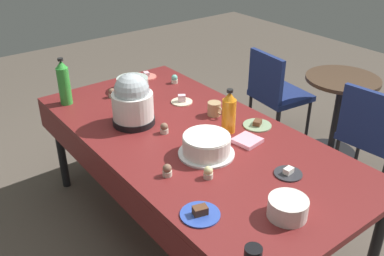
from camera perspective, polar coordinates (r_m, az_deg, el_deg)
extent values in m
plane|color=brown|center=(3.03, 0.00, -13.43)|extent=(9.00, 9.00, 0.00)
cube|color=maroon|center=(2.60, 0.00, -1.36)|extent=(2.20, 1.10, 0.04)
cylinder|color=black|center=(3.39, -17.08, -2.40)|extent=(0.06, 0.06, 0.71)
cylinder|color=black|center=(3.75, -3.80, 2.01)|extent=(0.06, 0.06, 0.71)
cylinder|color=black|center=(2.60, 23.23, -14.26)|extent=(0.06, 0.06, 0.71)
cube|color=maroon|center=(2.42, -10.39, -7.53)|extent=(2.20, 0.01, 0.18)
cube|color=maroon|center=(2.97, 8.36, 0.00)|extent=(2.20, 0.01, 0.18)
cylinder|color=silver|center=(2.40, 1.92, -3.37)|extent=(0.32, 0.32, 0.01)
cylinder|color=white|center=(2.37, 1.94, -2.24)|extent=(0.27, 0.27, 0.10)
cylinder|color=white|center=(2.34, 1.96, -1.11)|extent=(0.26, 0.26, 0.01)
cylinder|color=black|center=(2.74, -7.73, 1.01)|extent=(0.27, 0.27, 0.04)
cylinder|color=white|center=(2.69, -7.87, 2.96)|extent=(0.26, 0.26, 0.17)
sphere|color=#B2BCC1|center=(2.65, -8.01, 4.93)|extent=(0.22, 0.22, 0.22)
cylinder|color=#B2C6BC|center=(3.22, -7.90, 5.82)|extent=(0.23, 0.23, 0.09)
cylinder|color=silver|center=(1.99, 12.60, -10.31)|extent=(0.18, 0.18, 0.09)
cylinder|color=beige|center=(3.00, -1.37, 3.51)|extent=(0.15, 0.15, 0.01)
cube|color=beige|center=(2.99, -1.37, 4.00)|extent=(0.06, 0.06, 0.05)
cylinder|color=#2D2D33|center=(2.29, 12.66, -5.94)|extent=(0.15, 0.15, 0.01)
cube|color=white|center=(2.28, 12.71, -5.55)|extent=(0.04, 0.06, 0.03)
cylinder|color=#8CA87F|center=(2.72, 8.67, 0.37)|extent=(0.18, 0.18, 0.01)
cube|color=brown|center=(2.71, 8.70, 0.73)|extent=(0.07, 0.08, 0.03)
cylinder|color=#E07266|center=(3.46, -6.07, 6.80)|extent=(0.16, 0.16, 0.01)
cube|color=beige|center=(3.45, -6.09, 7.12)|extent=(0.06, 0.05, 0.03)
cylinder|color=#2D4CB2|center=(1.98, 1.08, -11.41)|extent=(0.19, 0.19, 0.01)
cube|color=brown|center=(1.96, 1.09, -10.89)|extent=(0.06, 0.07, 0.04)
cylinder|color=beige|center=(2.22, -3.31, -6.00)|extent=(0.05, 0.05, 0.03)
sphere|color=brown|center=(2.21, -3.33, -5.39)|extent=(0.05, 0.05, 0.05)
cylinder|color=beige|center=(2.21, 2.17, -6.30)|extent=(0.05, 0.05, 0.03)
sphere|color=beige|center=(2.19, 2.19, -5.68)|extent=(0.05, 0.05, 0.05)
cylinder|color=beige|center=(3.33, -2.33, 6.25)|extent=(0.05, 0.05, 0.03)
sphere|color=#6BC6B2|center=(3.31, -2.34, 6.71)|extent=(0.05, 0.05, 0.05)
cylinder|color=beige|center=(3.13, -10.56, 4.31)|extent=(0.05, 0.05, 0.03)
sphere|color=brown|center=(3.12, -10.60, 4.79)|extent=(0.05, 0.05, 0.05)
cylinder|color=beige|center=(2.61, -3.70, -0.36)|extent=(0.05, 0.05, 0.03)
sphere|color=brown|center=(2.60, -3.72, 0.19)|extent=(0.05, 0.05, 0.05)
cylinder|color=green|center=(3.06, -16.61, 5.38)|extent=(0.08, 0.08, 0.26)
cone|color=green|center=(3.01, -17.02, 8.10)|extent=(0.07, 0.07, 0.05)
cylinder|color=black|center=(3.00, -17.11, 8.71)|extent=(0.04, 0.04, 0.02)
cylinder|color=orange|center=(2.59, 4.91, 1.61)|extent=(0.09, 0.09, 0.21)
cone|color=orange|center=(2.53, 5.03, 4.26)|extent=(0.08, 0.08, 0.05)
cylinder|color=black|center=(2.52, 5.07, 4.96)|extent=(0.04, 0.04, 0.02)
cylinder|color=black|center=(1.75, 8.10, -16.52)|extent=(0.07, 0.07, 0.08)
cylinder|color=tan|center=(2.81, 2.97, 2.58)|extent=(0.09, 0.09, 0.09)
torus|color=tan|center=(2.77, 3.72, 2.26)|extent=(0.06, 0.01, 0.06)
cube|color=pink|center=(2.53, 7.36, -1.65)|extent=(0.16, 0.16, 0.02)
cube|color=navy|center=(3.99, 11.73, 4.28)|extent=(0.49, 0.49, 0.05)
cube|color=navy|center=(3.78, 9.78, 6.79)|extent=(0.42, 0.09, 0.40)
cylinder|color=black|center=(4.09, 15.17, 0.97)|extent=(0.03, 0.03, 0.40)
cylinder|color=black|center=(4.33, 11.68, 2.97)|extent=(0.03, 0.03, 0.40)
cylinder|color=black|center=(3.85, 11.14, -0.36)|extent=(0.03, 0.03, 0.40)
cylinder|color=black|center=(4.10, 7.70, 1.84)|extent=(0.03, 0.03, 0.40)
cube|color=navy|center=(3.52, 23.22, -1.00)|extent=(0.48, 0.48, 0.05)
cube|color=navy|center=(3.26, 22.42, 1.25)|extent=(0.42, 0.08, 0.40)
cylinder|color=black|center=(3.84, 21.34, -1.95)|extent=(0.03, 0.03, 0.40)
cylinder|color=black|center=(3.42, 23.92, -6.50)|extent=(0.03, 0.03, 0.40)
cylinder|color=black|center=(3.54, 18.47, -4.12)|extent=(0.03, 0.03, 0.40)
cylinder|color=#473323|center=(3.73, 19.43, 6.14)|extent=(0.60, 0.60, 0.03)
cylinder|color=black|center=(3.87, 18.60, 1.35)|extent=(0.06, 0.06, 0.67)
cylinder|color=black|center=(4.03, 17.86, -3.02)|extent=(0.44, 0.44, 0.02)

